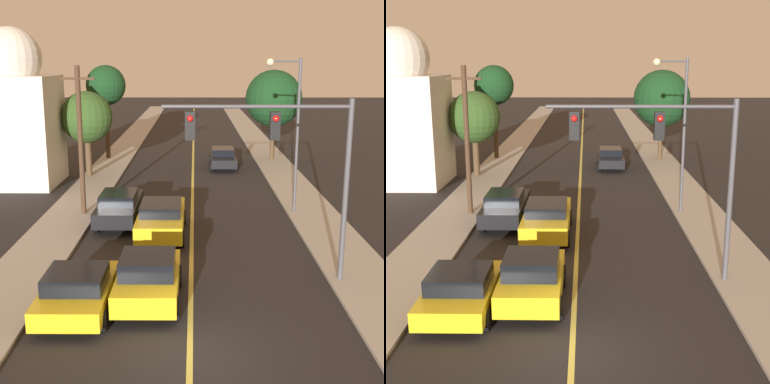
% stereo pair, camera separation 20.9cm
% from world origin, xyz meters
% --- Properties ---
extents(ground_plane, '(200.00, 200.00, 0.00)m').
position_xyz_m(ground_plane, '(0.00, 0.00, 0.00)').
color(ground_plane, black).
extents(road_surface, '(9.34, 80.00, 0.01)m').
position_xyz_m(road_surface, '(0.00, 36.00, 0.01)').
color(road_surface, black).
rests_on(road_surface, ground).
extents(sidewalk_left, '(2.50, 80.00, 0.12)m').
position_xyz_m(sidewalk_left, '(-5.92, 36.00, 0.06)').
color(sidewalk_left, '#9E998E').
rests_on(sidewalk_left, ground).
extents(sidewalk_right, '(2.50, 80.00, 0.12)m').
position_xyz_m(sidewalk_right, '(5.92, 36.00, 0.06)').
color(sidewalk_right, '#9E998E').
rests_on(sidewalk_right, ground).
extents(car_near_lane_front, '(1.99, 3.92, 1.59)m').
position_xyz_m(car_near_lane_front, '(-1.31, 2.96, 0.81)').
color(car_near_lane_front, gold).
rests_on(car_near_lane_front, ground).
extents(car_near_lane_second, '(2.04, 4.93, 1.50)m').
position_xyz_m(car_near_lane_second, '(-1.31, 9.56, 0.80)').
color(car_near_lane_second, gold).
rests_on(car_near_lane_second, ground).
extents(car_outer_lane_front, '(2.08, 3.89, 1.35)m').
position_xyz_m(car_outer_lane_front, '(-3.36, 2.29, 0.69)').
color(car_outer_lane_front, gold).
rests_on(car_outer_lane_front, ground).
extents(car_outer_lane_second, '(1.91, 4.75, 1.49)m').
position_xyz_m(car_outer_lane_second, '(-3.36, 11.37, 0.79)').
color(car_outer_lane_second, black).
rests_on(car_outer_lane_second, ground).
extents(car_far_oncoming, '(1.86, 4.66, 1.35)m').
position_xyz_m(car_far_oncoming, '(2.10, 24.84, 0.71)').
color(car_far_oncoming, black).
rests_on(car_far_oncoming, ground).
extents(traffic_signal_mast, '(6.09, 0.42, 6.05)m').
position_xyz_m(traffic_signal_mast, '(3.06, 4.58, 4.51)').
color(traffic_signal_mast, '#47474C').
rests_on(traffic_signal_mast, ground).
extents(streetlamp_right, '(1.66, 0.36, 7.35)m').
position_xyz_m(streetlamp_right, '(4.65, 12.99, 4.79)').
color(streetlamp_right, '#47474C').
rests_on(streetlamp_right, ground).
extents(utility_pole_left, '(1.60, 0.24, 7.02)m').
position_xyz_m(utility_pole_left, '(-5.27, 12.56, 3.79)').
color(utility_pole_left, '#422D1E').
rests_on(utility_pole_left, ground).
extents(tree_left_near, '(2.95, 2.95, 6.93)m').
position_xyz_m(tree_left_near, '(-6.49, 27.92, 5.51)').
color(tree_left_near, '#3D2B1C').
rests_on(tree_left_near, ground).
extents(tree_left_far, '(3.27, 3.27, 5.39)m').
position_xyz_m(tree_left_far, '(-6.71, 21.40, 3.85)').
color(tree_left_far, '#4C3823').
rests_on(tree_left_far, ground).
extents(tree_right_near, '(4.15, 4.15, 6.61)m').
position_xyz_m(tree_right_near, '(5.92, 27.32, 4.65)').
color(tree_right_near, '#4C3823').
rests_on(tree_right_near, ground).
extents(domed_building_left, '(4.87, 4.87, 9.28)m').
position_xyz_m(domed_building_left, '(-10.60, 19.51, 4.23)').
color(domed_building_left, beige).
rests_on(domed_building_left, ground).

